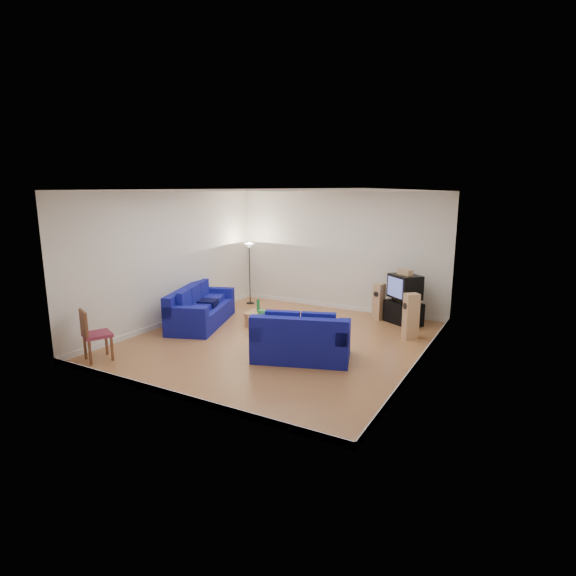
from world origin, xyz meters
The scene contains 16 objects.
room centered at (0.00, 0.00, 1.54)m, with size 6.01×6.51×3.21m.
sofa_three_seat centered at (-2.34, 0.15, 0.34)m, with size 1.76×2.54×0.90m.
sofa_loveseat centered at (0.94, -0.77, 0.35)m, with size 2.07×1.57×0.92m.
coffee_table centered at (-0.78, 0.70, 0.29)m, with size 1.00×0.57×0.35m.
bottle centered at (-1.01, 0.74, 0.50)m, with size 0.07×0.07×0.31m, color #197233.
tissue_box centered at (-0.79, 0.61, 0.39)m, with size 0.24×0.13×0.10m, color green.
red_canister centered at (-0.50, 0.75, 0.41)m, with size 0.09×0.09×0.12m, color red.
remote centered at (-0.39, 0.60, 0.36)m, with size 0.16×0.05×0.02m, color black.
tv_stand centered at (2.01, 2.63, 0.27)m, with size 0.90×0.50×0.55m, color black.
av_receiver centered at (1.98, 2.63, 0.60)m, with size 0.42×0.34×0.10m, color black.
television centered at (2.01, 2.61, 0.94)m, with size 0.92×0.90×0.58m.
centre_speaker centered at (2.00, 2.59, 1.29)m, with size 0.39×0.16×0.14m, color tan.
speaker_left centered at (1.35, 2.70, 0.46)m, with size 0.28×0.32×0.92m.
speaker_right centered at (2.45, 1.55, 0.51)m, with size 0.38×0.37×1.01m.
floor_lamp centered at (-2.45, 2.52, 1.45)m, with size 0.30×0.30×1.76m.
dining_chair centered at (-2.48, -2.76, 0.56)m, with size 0.64×0.64×1.01m.
Camera 1 is at (4.73, -8.06, 3.14)m, focal length 28.00 mm.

